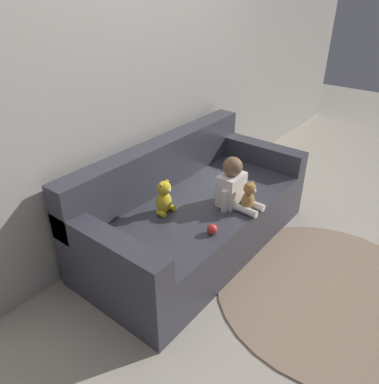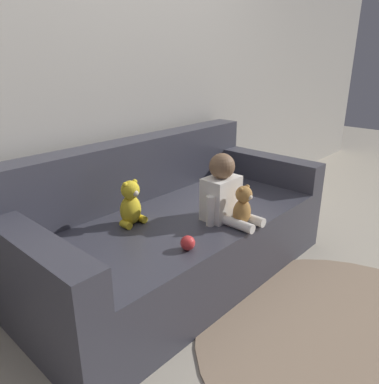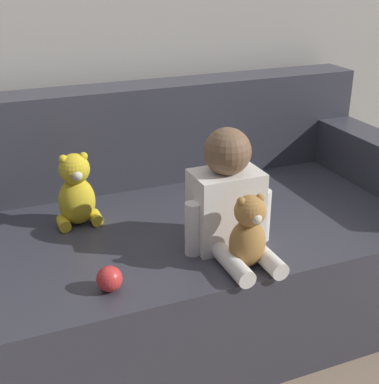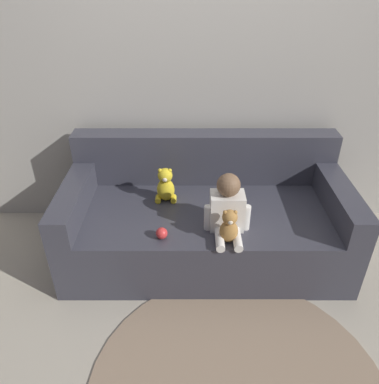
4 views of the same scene
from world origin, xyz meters
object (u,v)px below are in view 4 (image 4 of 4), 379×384
(plush_toy_side, at_px, (165,186))
(toy_ball, at_px, (161,233))
(couch, at_px, (205,218))
(person_baby, at_px, (227,208))
(teddy_bear_brown, at_px, (229,226))

(plush_toy_side, bearing_deg, toy_ball, -90.42)
(couch, distance_m, toy_ball, 0.53)
(couch, distance_m, person_baby, 0.44)
(person_baby, height_order, teddy_bear_brown, person_baby)
(person_baby, distance_m, teddy_bear_brown, 0.14)
(teddy_bear_brown, distance_m, toy_ball, 0.42)
(person_baby, xyz_separation_m, teddy_bear_brown, (0.00, -0.14, -0.05))
(couch, xyz_separation_m, toy_ball, (-0.29, -0.40, 0.17))
(couch, relative_size, toy_ball, 26.76)
(couch, bearing_deg, person_baby, -67.90)
(couch, bearing_deg, plush_toy_side, 173.34)
(person_baby, xyz_separation_m, plush_toy_side, (-0.41, 0.33, -0.04))
(teddy_bear_brown, height_order, toy_ball, teddy_bear_brown)
(person_baby, relative_size, teddy_bear_brown, 1.66)
(teddy_bear_brown, xyz_separation_m, plush_toy_side, (-0.41, 0.47, 0.01))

